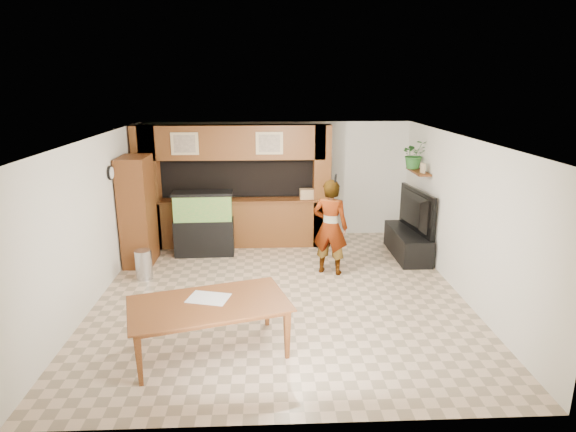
{
  "coord_description": "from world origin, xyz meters",
  "views": [
    {
      "loc": [
        -0.22,
        -7.5,
        3.46
      ],
      "look_at": [
        0.15,
        0.6,
        1.18
      ],
      "focal_mm": 30.0,
      "sensor_mm": 36.0,
      "label": 1
    }
  ],
  "objects_px": {
    "television": "(410,211)",
    "dining_table": "(211,329)",
    "person": "(330,227)",
    "pantry_cabinet": "(138,211)",
    "aquarium": "(204,224)"
  },
  "relations": [
    {
      "from": "person",
      "to": "dining_table",
      "type": "relative_size",
      "value": 0.88
    },
    {
      "from": "television",
      "to": "dining_table",
      "type": "distance_m",
      "value": 5.1
    },
    {
      "from": "pantry_cabinet",
      "to": "person",
      "type": "bearing_deg",
      "value": -10.72
    },
    {
      "from": "television",
      "to": "dining_table",
      "type": "bearing_deg",
      "value": 126.72
    },
    {
      "from": "pantry_cabinet",
      "to": "television",
      "type": "distance_m",
      "value": 5.35
    },
    {
      "from": "aquarium",
      "to": "pantry_cabinet",
      "type": "bearing_deg",
      "value": -162.96
    },
    {
      "from": "aquarium",
      "to": "television",
      "type": "relative_size",
      "value": 0.9
    },
    {
      "from": "person",
      "to": "television",
      "type": "bearing_deg",
      "value": -133.1
    },
    {
      "from": "aquarium",
      "to": "dining_table",
      "type": "distance_m",
      "value": 3.84
    },
    {
      "from": "pantry_cabinet",
      "to": "dining_table",
      "type": "bearing_deg",
      "value": -62.91
    },
    {
      "from": "television",
      "to": "dining_table",
      "type": "height_order",
      "value": "television"
    },
    {
      "from": "pantry_cabinet",
      "to": "television",
      "type": "bearing_deg",
      "value": 1.68
    },
    {
      "from": "pantry_cabinet",
      "to": "dining_table",
      "type": "relative_size",
      "value": 1.04
    },
    {
      "from": "person",
      "to": "dining_table",
      "type": "bearing_deg",
      "value": 75.46
    },
    {
      "from": "aquarium",
      "to": "dining_table",
      "type": "height_order",
      "value": "aquarium"
    }
  ]
}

